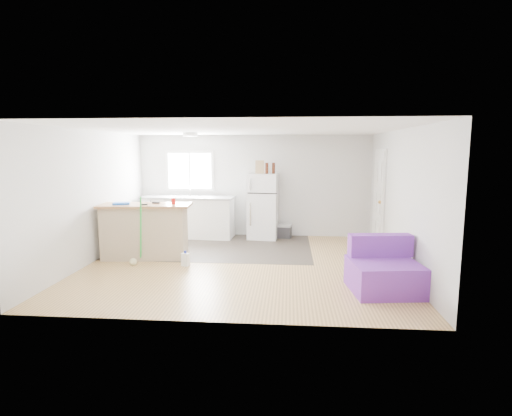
{
  "coord_description": "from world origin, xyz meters",
  "views": [
    {
      "loc": [
        0.83,
        -6.97,
        2.04
      ],
      "look_at": [
        0.2,
        0.7,
        0.93
      ],
      "focal_mm": 28.0,
      "sensor_mm": 36.0,
      "label": 1
    }
  ],
  "objects_px": {
    "peninsula": "(145,231)",
    "cleaner_jug": "(185,259)",
    "cooler": "(282,231)",
    "kitchen_cabinets": "(189,216)",
    "red_cup": "(173,201)",
    "blue_tray": "(121,203)",
    "cardboard_box": "(260,167)",
    "mop": "(135,252)",
    "refrigerator": "(263,206)",
    "purple_seat": "(383,272)",
    "bottle_right": "(274,168)",
    "bottle_left": "(267,168)"
  },
  "relations": [
    {
      "from": "peninsula",
      "to": "cardboard_box",
      "type": "height_order",
      "value": "cardboard_box"
    },
    {
      "from": "bottle_left",
      "to": "bottle_right",
      "type": "xyz_separation_m",
      "value": [
        0.15,
        0.06,
        0.0
      ]
    },
    {
      "from": "bottle_left",
      "to": "bottle_right",
      "type": "bearing_deg",
      "value": 21.47
    },
    {
      "from": "mop",
      "to": "bottle_right",
      "type": "relative_size",
      "value": 5.01
    },
    {
      "from": "cooler",
      "to": "blue_tray",
      "type": "bearing_deg",
      "value": -135.19
    },
    {
      "from": "cooler",
      "to": "red_cup",
      "type": "relative_size",
      "value": 3.92
    },
    {
      "from": "mop",
      "to": "bottle_left",
      "type": "bearing_deg",
      "value": 15.82
    },
    {
      "from": "mop",
      "to": "bottle_left",
      "type": "xyz_separation_m",
      "value": [
        2.23,
        2.27,
        1.41
      ]
    },
    {
      "from": "cooler",
      "to": "blue_tray",
      "type": "distance_m",
      "value": 3.73
    },
    {
      "from": "mop",
      "to": "red_cup",
      "type": "distance_m",
      "value": 1.16
    },
    {
      "from": "refrigerator",
      "to": "peninsula",
      "type": "bearing_deg",
      "value": -132.82
    },
    {
      "from": "bottle_left",
      "to": "cooler",
      "type": "bearing_deg",
      "value": 27.11
    },
    {
      "from": "bottle_left",
      "to": "bottle_right",
      "type": "height_order",
      "value": "same"
    },
    {
      "from": "cooler",
      "to": "cleaner_jug",
      "type": "xyz_separation_m",
      "value": [
        -1.68,
        -2.47,
        -0.04
      ]
    },
    {
      "from": "cooler",
      "to": "red_cup",
      "type": "xyz_separation_m",
      "value": [
        -2.02,
        -1.95,
        0.93
      ]
    },
    {
      "from": "mop",
      "to": "cardboard_box",
      "type": "height_order",
      "value": "cardboard_box"
    },
    {
      "from": "blue_tray",
      "to": "peninsula",
      "type": "bearing_deg",
      "value": 8.97
    },
    {
      "from": "purple_seat",
      "to": "bottle_right",
      "type": "relative_size",
      "value": 4.2
    },
    {
      "from": "blue_tray",
      "to": "kitchen_cabinets",
      "type": "bearing_deg",
      "value": 68.85
    },
    {
      "from": "refrigerator",
      "to": "blue_tray",
      "type": "distance_m",
      "value": 3.23
    },
    {
      "from": "cooler",
      "to": "cardboard_box",
      "type": "height_order",
      "value": "cardboard_box"
    },
    {
      "from": "purple_seat",
      "to": "cooler",
      "type": "bearing_deg",
      "value": 106.84
    },
    {
      "from": "peninsula",
      "to": "purple_seat",
      "type": "xyz_separation_m",
      "value": [
        4.11,
        -1.46,
        -0.24
      ]
    },
    {
      "from": "purple_seat",
      "to": "kitchen_cabinets",
      "type": "bearing_deg",
      "value": 130.94
    },
    {
      "from": "mop",
      "to": "blue_tray",
      "type": "height_order",
      "value": "mop"
    },
    {
      "from": "cooler",
      "to": "bottle_right",
      "type": "height_order",
      "value": "bottle_right"
    },
    {
      "from": "cooler",
      "to": "cleaner_jug",
      "type": "relative_size",
      "value": 1.7
    },
    {
      "from": "peninsula",
      "to": "cleaner_jug",
      "type": "height_order",
      "value": "peninsula"
    },
    {
      "from": "kitchen_cabinets",
      "to": "bottle_left",
      "type": "height_order",
      "value": "bottle_left"
    },
    {
      "from": "purple_seat",
      "to": "cardboard_box",
      "type": "relative_size",
      "value": 3.5
    },
    {
      "from": "cleaner_jug",
      "to": "bottle_right",
      "type": "distance_m",
      "value": 3.15
    },
    {
      "from": "bottle_right",
      "to": "red_cup",
      "type": "bearing_deg",
      "value": -134.61
    },
    {
      "from": "cleaner_jug",
      "to": "mop",
      "type": "height_order",
      "value": "mop"
    },
    {
      "from": "bottle_left",
      "to": "bottle_right",
      "type": "distance_m",
      "value": 0.16
    },
    {
      "from": "bottle_left",
      "to": "cardboard_box",
      "type": "bearing_deg",
      "value": 155.1
    },
    {
      "from": "peninsula",
      "to": "bottle_left",
      "type": "bearing_deg",
      "value": 34.36
    },
    {
      "from": "mop",
      "to": "bottle_right",
      "type": "bearing_deg",
      "value": 14.68
    },
    {
      "from": "purple_seat",
      "to": "bottle_left",
      "type": "xyz_separation_m",
      "value": [
        -1.9,
        3.26,
        1.35
      ]
    },
    {
      "from": "red_cup",
      "to": "mop",
      "type": "bearing_deg",
      "value": -138.64
    },
    {
      "from": "purple_seat",
      "to": "blue_tray",
      "type": "xyz_separation_m",
      "value": [
        -4.52,
        1.39,
        0.77
      ]
    },
    {
      "from": "mop",
      "to": "cleaner_jug",
      "type": "bearing_deg",
      "value": -30.22
    },
    {
      "from": "cleaner_jug",
      "to": "bottle_right",
      "type": "bearing_deg",
      "value": 79.45
    },
    {
      "from": "cardboard_box",
      "to": "blue_tray",
      "type": "bearing_deg",
      "value": -141.56
    },
    {
      "from": "cleaner_jug",
      "to": "red_cup",
      "type": "height_order",
      "value": "red_cup"
    },
    {
      "from": "blue_tray",
      "to": "bottle_left",
      "type": "distance_m",
      "value": 3.27
    },
    {
      "from": "purple_seat",
      "to": "mop",
      "type": "xyz_separation_m",
      "value": [
        -4.13,
        0.99,
        -0.05
      ]
    },
    {
      "from": "cooler",
      "to": "kitchen_cabinets",
      "type": "bearing_deg",
      "value": -167.69
    },
    {
      "from": "peninsula",
      "to": "purple_seat",
      "type": "height_order",
      "value": "peninsula"
    },
    {
      "from": "bottle_right",
      "to": "blue_tray",
      "type": "bearing_deg",
      "value": -145.13
    },
    {
      "from": "red_cup",
      "to": "blue_tray",
      "type": "bearing_deg",
      "value": -173.97
    }
  ]
}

